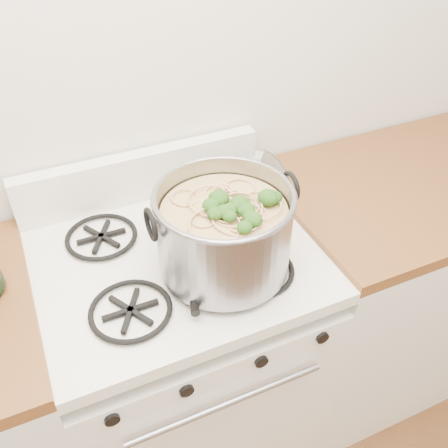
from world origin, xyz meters
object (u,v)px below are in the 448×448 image
Objects in this scene: spatula at (188,242)px; glass_bowl at (244,185)px; gas_range at (185,358)px; stock_pot at (224,232)px.

glass_bowl is (0.26, 0.18, 0.00)m from spatula.
spatula is at bearing -144.98° from glass_bowl.
stock_pot is (0.10, -0.10, 0.60)m from gas_range.
glass_bowl is at bearing 51.83° from spatula.
gas_range is at bearing -155.48° from spatula.
gas_range is 0.61m from glass_bowl.
gas_range is 2.45× the size of stock_pot.
stock_pot is 3.66× the size of glass_bowl.
stock_pot is 0.16m from spatula.
stock_pot is at bearing -124.61° from glass_bowl.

